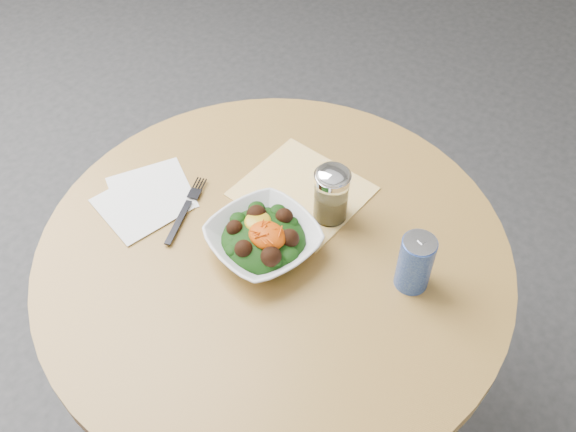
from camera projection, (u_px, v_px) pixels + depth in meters
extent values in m
plane|color=#2F2F31|center=(278.00, 415.00, 1.78)|extent=(6.00, 6.00, 0.00)
cylinder|color=black|center=(278.00, 413.00, 1.77)|extent=(0.52, 0.52, 0.03)
cylinder|color=black|center=(276.00, 352.00, 1.51)|extent=(0.10, 0.10, 0.71)
cylinder|color=#B89242|center=(274.00, 256.00, 1.23)|extent=(0.90, 0.90, 0.04)
cube|color=#F4A10C|center=(302.00, 191.00, 1.31)|extent=(0.25, 0.23, 0.00)
cube|color=white|center=(151.00, 192.00, 1.31)|extent=(0.21, 0.21, 0.00)
cube|color=white|center=(141.00, 204.00, 1.28)|extent=(0.19, 0.19, 0.00)
imported|color=silver|center=(263.00, 240.00, 1.20)|extent=(0.24, 0.24, 0.05)
ellipsoid|color=black|center=(263.00, 240.00, 1.20)|extent=(0.16, 0.16, 0.06)
ellipsoid|color=#BB9512|center=(258.00, 221.00, 1.19)|extent=(0.05, 0.05, 0.02)
ellipsoid|color=#CF4D04|center=(267.00, 235.00, 1.17)|extent=(0.07, 0.06, 0.03)
cube|color=black|center=(179.00, 222.00, 1.25)|extent=(0.05, 0.11, 0.00)
cube|color=black|center=(197.00, 189.00, 1.31)|extent=(0.04, 0.07, 0.00)
cylinder|color=silver|center=(331.00, 197.00, 1.23)|extent=(0.07, 0.07, 0.10)
cylinder|color=#9D8249|center=(330.00, 205.00, 1.24)|extent=(0.06, 0.06, 0.06)
cylinder|color=white|center=(333.00, 177.00, 1.18)|extent=(0.07, 0.07, 0.01)
ellipsoid|color=white|center=(333.00, 175.00, 1.18)|extent=(0.07, 0.07, 0.03)
cylinder|color=#0D2396|center=(415.00, 263.00, 1.12)|extent=(0.06, 0.06, 0.11)
cylinder|color=silver|center=(420.00, 242.00, 1.08)|extent=(0.06, 0.06, 0.00)
cube|color=silver|center=(424.00, 239.00, 1.08)|extent=(0.02, 0.02, 0.00)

